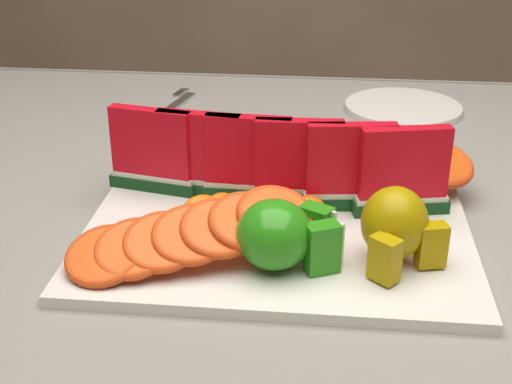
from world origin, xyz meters
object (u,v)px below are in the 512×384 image
apple_cluster (282,235)px  side_plate (403,108)px  pear_cluster (396,226)px  platter (277,233)px  fork (171,108)px

apple_cluster → side_plate: apple_cluster is taller
pear_cluster → side_plate: size_ratio=0.50×
platter → apple_cluster: bearing=-82.6°
apple_cluster → side_plate: 0.52m
pear_cluster → side_plate: pear_cluster is taller
side_plate → fork: size_ratio=0.99×
pear_cluster → fork: 0.55m
platter → side_plate: platter is taller
side_plate → apple_cluster: bearing=-107.3°
fork → side_plate: bearing=5.0°
apple_cluster → side_plate: (0.15, 0.50, -0.04)m
platter → pear_cluster: size_ratio=4.14×
platter → side_plate: (0.16, 0.42, -0.00)m
pear_cluster → side_plate: bearing=84.2°
fork → pear_cluster: bearing=-54.9°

